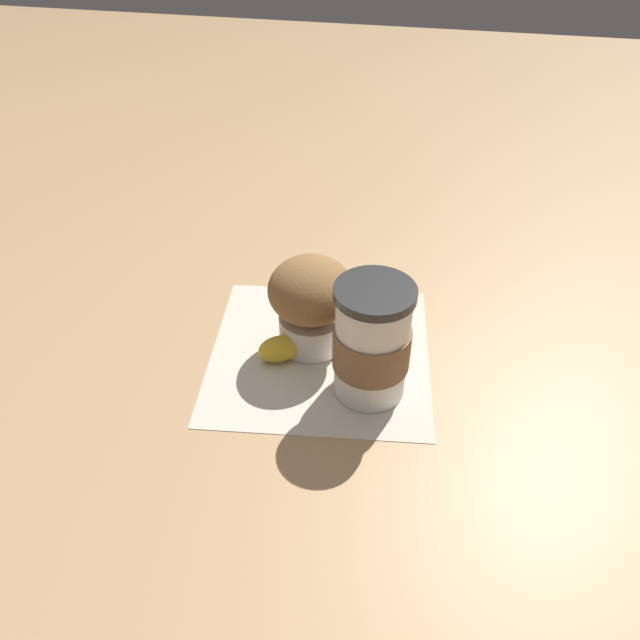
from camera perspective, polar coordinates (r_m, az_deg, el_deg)
name	(u,v)px	position (r m, az deg, el deg)	size (l,w,h in m)	color
ground_plane	(320,353)	(0.74, 0.00, -3.07)	(3.00, 3.00, 0.00)	tan
paper_napkin	(320,353)	(0.74, 0.00, -3.03)	(0.26, 0.26, 0.00)	beige
coffee_cup	(372,343)	(0.66, 4.76, -2.06)	(0.08, 0.08, 0.14)	white
muffin	(311,300)	(0.72, -0.84, 1.82)	(0.10, 0.10, 0.12)	white
banana	(308,328)	(0.75, -1.10, -0.71)	(0.09, 0.14, 0.03)	gold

